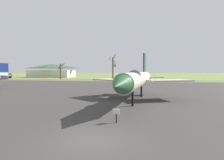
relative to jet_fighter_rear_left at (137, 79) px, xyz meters
name	(u,v)px	position (x,y,z in m)	size (l,w,h in m)	color
ground_plane	(91,141)	(-1.37, -12.07, -2.48)	(600.00, 600.00, 0.00)	olive
asphalt_apron	(131,94)	(-1.37, 6.73, -2.45)	(104.00, 62.67, 0.05)	#383533
grass_verge_strip	(142,81)	(-1.37, 44.06, -2.45)	(164.00, 12.00, 0.06)	#576533
jet_fighter_rear_left	(137,79)	(0.00, 0.00, 0.00)	(12.24, 17.84, 5.87)	#B7B293
info_placard_rear_left	(116,114)	(-0.71, -8.82, -1.89)	(0.47, 0.26, 0.97)	black
bare_tree_far_left	(61,71)	(-35.18, 52.01, 1.01)	(2.67, 2.57, 6.57)	brown
bare_tree_left_of_center	(113,67)	(-13.32, 53.60, 2.59)	(2.57, 2.52, 10.13)	brown
visitor_building	(52,71)	(-50.31, 71.94, 0.93)	(23.80, 14.12, 6.91)	beige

